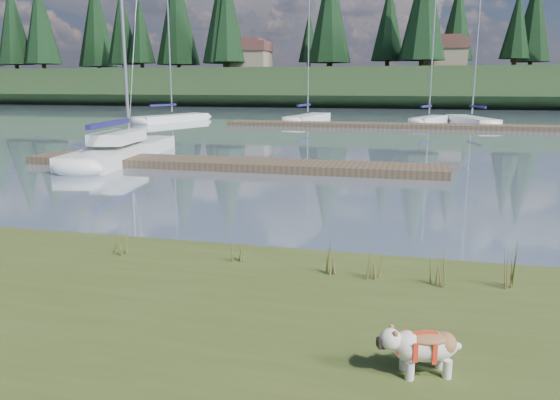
# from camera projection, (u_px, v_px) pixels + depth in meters

# --- Properties ---
(ground) EXTENTS (200.00, 200.00, 0.00)m
(ground) POSITION_uv_depth(u_px,v_px,m) (376.00, 127.00, 39.48)
(ground) COLOR gray
(ground) RESTS_ON ground
(bank) EXTENTS (60.00, 9.00, 0.35)m
(bank) POSITION_uv_depth(u_px,v_px,m) (102.00, 392.00, 5.29)
(bank) COLOR #3F4D1E
(bank) RESTS_ON ground
(ridge) EXTENTS (200.00, 20.00, 5.00)m
(ridge) POSITION_uv_depth(u_px,v_px,m) (399.00, 88.00, 79.76)
(ridge) COLOR #1E3218
(ridge) RESTS_ON ground
(bulldog) EXTENTS (0.82, 0.49, 0.48)m
(bulldog) POSITION_uv_depth(u_px,v_px,m) (424.00, 345.00, 5.22)
(bulldog) COLOR silver
(bulldog) RESTS_ON bank
(sailboat_main) EXTENTS (3.30, 9.88, 13.87)m
(sailboat_main) POSITION_uv_depth(u_px,v_px,m) (129.00, 147.00, 23.70)
(sailboat_main) COLOR white
(sailboat_main) RESTS_ON ground
(dock_near) EXTENTS (16.00, 2.00, 0.30)m
(dock_near) POSITION_uv_depth(u_px,v_px,m) (227.00, 164.00, 20.47)
(dock_near) COLOR #4C3D2C
(dock_near) RESTS_ON ground
(dock_far) EXTENTS (26.00, 2.20, 0.30)m
(dock_far) POSITION_uv_depth(u_px,v_px,m) (405.00, 126.00, 38.98)
(dock_far) COLOR #4C3D2C
(dock_far) RESTS_ON ground
(sailboat_bg_0) EXTENTS (4.16, 8.53, 12.17)m
(sailboat_bg_0) POSITION_uv_depth(u_px,v_px,m) (178.00, 117.00, 45.88)
(sailboat_bg_0) COLOR white
(sailboat_bg_0) RESTS_ON ground
(sailboat_bg_1) EXTENTS (2.79, 8.61, 12.56)m
(sailboat_bg_1) POSITION_uv_depth(u_px,v_px,m) (311.00, 117.00, 46.00)
(sailboat_bg_1) COLOR white
(sailboat_bg_1) RESTS_ON ground
(sailboat_bg_2) EXTENTS (3.31, 6.39, 9.71)m
(sailboat_bg_2) POSITION_uv_depth(u_px,v_px,m) (431.00, 119.00, 43.12)
(sailboat_bg_2) COLOR white
(sailboat_bg_2) RESTS_ON ground
(sailboat_bg_3) EXTENTS (3.87, 8.44, 12.18)m
(sailboat_bg_3) POSITION_uv_depth(u_px,v_px,m) (468.00, 120.00, 43.05)
(sailboat_bg_3) COLOR white
(sailboat_bg_3) RESTS_ON ground
(weed_0) EXTENTS (0.17, 0.14, 0.49)m
(weed_0) POSITION_uv_depth(u_px,v_px,m) (238.00, 249.00, 8.58)
(weed_0) COLOR #475B23
(weed_0) RESTS_ON bank
(weed_1) EXTENTS (0.17, 0.14, 0.56)m
(weed_1) POSITION_uv_depth(u_px,v_px,m) (331.00, 258.00, 8.04)
(weed_1) COLOR #475B23
(weed_1) RESTS_ON bank
(weed_2) EXTENTS (0.17, 0.14, 0.69)m
(weed_2) POSITION_uv_depth(u_px,v_px,m) (438.00, 265.00, 7.54)
(weed_2) COLOR #475B23
(weed_2) RESTS_ON bank
(weed_3) EXTENTS (0.17, 0.14, 0.53)m
(weed_3) POSITION_uv_depth(u_px,v_px,m) (121.00, 242.00, 8.91)
(weed_3) COLOR #475B23
(weed_3) RESTS_ON bank
(weed_4) EXTENTS (0.17, 0.14, 0.46)m
(weed_4) POSITION_uv_depth(u_px,v_px,m) (375.00, 266.00, 7.83)
(weed_4) COLOR #475B23
(weed_4) RESTS_ON bank
(weed_5) EXTENTS (0.17, 0.14, 0.71)m
(weed_5) POSITION_uv_depth(u_px,v_px,m) (508.00, 267.00, 7.44)
(weed_5) COLOR #475B23
(weed_5) RESTS_ON bank
(mud_lip) EXTENTS (60.00, 0.50, 0.14)m
(mud_lip) POSITION_uv_depth(u_px,v_px,m) (242.00, 262.00, 9.48)
(mud_lip) COLOR #33281C
(mud_lip) RESTS_ON ground
(conifer_0) EXTENTS (5.72, 5.72, 14.15)m
(conifer_0) POSITION_uv_depth(u_px,v_px,m) (40.00, 21.00, 84.96)
(conifer_0) COLOR #382619
(conifer_0) RESTS_ON ridge
(conifer_1) EXTENTS (4.40, 4.40, 11.30)m
(conifer_1) POSITION_uv_depth(u_px,v_px,m) (140.00, 30.00, 85.49)
(conifer_1) COLOR #382619
(conifer_1) RESTS_ON ridge
(conifer_2) EXTENTS (6.60, 6.60, 16.05)m
(conifer_2) POSITION_uv_depth(u_px,v_px,m) (224.00, 10.00, 78.62)
(conifer_2) COLOR #382619
(conifer_2) RESTS_ON ridge
(conifer_3) EXTENTS (4.84, 4.84, 12.25)m
(conifer_3) POSITION_uv_depth(u_px,v_px,m) (331.00, 23.00, 79.25)
(conifer_3) COLOR #382619
(conifer_3) RESTS_ON ridge
(conifer_4) EXTENTS (6.16, 6.16, 15.10)m
(conifer_4) POSITION_uv_depth(u_px,v_px,m) (424.00, 4.00, 70.19)
(conifer_4) COLOR #382619
(conifer_4) RESTS_ON ridge
(conifer_5) EXTENTS (3.96, 3.96, 10.35)m
(conifer_5) POSITION_uv_depth(u_px,v_px,m) (517.00, 24.00, 71.62)
(conifer_5) COLOR #382619
(conifer_5) RESTS_ON ridge
(house_0) EXTENTS (6.30, 5.30, 4.65)m
(house_0) POSITION_uv_depth(u_px,v_px,m) (249.00, 55.00, 81.11)
(house_0) COLOR gray
(house_0) RESTS_ON ridge
(house_1) EXTENTS (6.30, 5.30, 4.65)m
(house_1) POSITION_uv_depth(u_px,v_px,m) (444.00, 53.00, 75.44)
(house_1) COLOR gray
(house_1) RESTS_ON ridge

